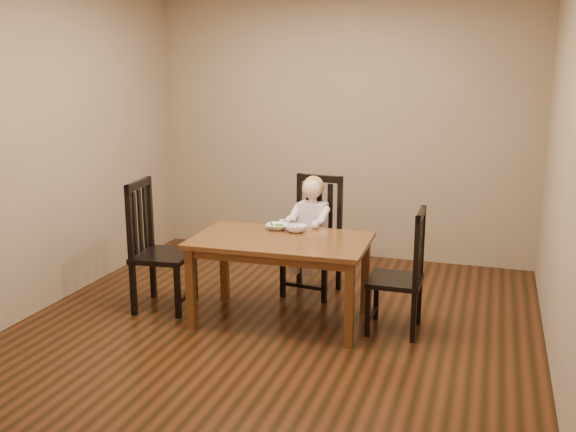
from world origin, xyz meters
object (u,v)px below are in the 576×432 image
(chair_child, at_px, (314,238))
(chair_right, at_px, (402,274))
(toddler, at_px, (312,223))
(bowl_peas, at_px, (277,227))
(dining_table, at_px, (281,248))
(chair_left, at_px, (157,248))
(bowl_veg, at_px, (296,229))

(chair_child, distance_m, chair_right, 1.10)
(chair_right, bearing_deg, toddler, 55.46)
(chair_child, xyz_separation_m, bowl_peas, (-0.18, -0.49, 0.20))
(toddler, bearing_deg, bowl_peas, 73.71)
(dining_table, distance_m, bowl_peas, 0.30)
(chair_left, bearing_deg, chair_child, 117.90)
(chair_right, xyz_separation_m, bowl_veg, (-0.89, 0.14, 0.25))
(chair_child, xyz_separation_m, toddler, (-0.01, -0.05, 0.14))
(chair_child, xyz_separation_m, chair_left, (-1.14, -0.78, 0.02))
(toddler, distance_m, bowl_peas, 0.47)
(chair_right, distance_m, bowl_peas, 1.11)
(chair_right, bearing_deg, chair_child, 53.02)
(chair_right, relative_size, bowl_peas, 5.33)
(chair_right, bearing_deg, bowl_veg, 80.66)
(chair_child, height_order, chair_right, chair_child)
(chair_right, height_order, bowl_veg, chair_right)
(dining_table, distance_m, bowl_veg, 0.25)
(bowl_peas, bearing_deg, chair_child, 69.49)
(chair_left, distance_m, bowl_veg, 1.18)
(chair_child, height_order, bowl_peas, chair_child)
(dining_table, distance_m, chair_right, 0.96)
(chair_child, bearing_deg, chair_left, 40.44)
(bowl_peas, bearing_deg, chair_left, -162.67)
(dining_table, relative_size, chair_left, 1.29)
(dining_table, relative_size, chair_child, 1.33)
(dining_table, relative_size, bowl_veg, 7.96)
(chair_right, relative_size, toddler, 1.72)
(dining_table, relative_size, toddler, 2.49)
(chair_child, bearing_deg, dining_table, 91.09)
(chair_child, relative_size, chair_left, 0.97)
(chair_left, distance_m, chair_right, 2.03)
(chair_right, bearing_deg, chair_left, 93.31)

